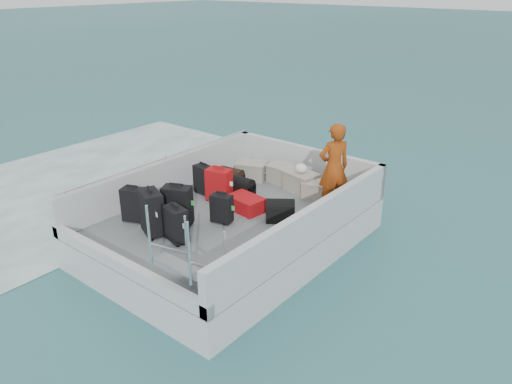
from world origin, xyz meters
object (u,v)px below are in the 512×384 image
suitcase_5 (219,185)px  crate_0 (252,171)px  suitcase_2 (204,180)px  suitcase_7 (222,209)px  crate_1 (283,175)px  suitcase_3 (152,213)px  crate_3 (317,191)px  passenger (334,168)px  suitcase_8 (246,203)px  crate_2 (301,182)px  suitcase_4 (178,206)px  suitcase_0 (134,205)px  suitcase_6 (176,225)px

suitcase_5 → crate_0: size_ratio=1.11×
suitcase_2 → crate_0: bearing=84.4°
suitcase_7 → crate_1: bearing=82.3°
suitcase_3 → crate_3: (1.38, 2.99, -0.22)m
passenger → crate_3: bearing=-86.4°
suitcase_3 → crate_1: 3.26m
suitcase_8 → crate_2: bearing=-5.1°
suitcase_4 → suitcase_7: (0.53, 0.55, -0.10)m
crate_0 → suitcase_5: bearing=-79.7°
crate_1 → passenger: passenger is taller
suitcase_4 → suitcase_5: size_ratio=1.11×
suitcase_3 → suitcase_7: bearing=82.5°
suitcase_7 → crate_1: size_ratio=0.88×
crate_2 → crate_0: bearing=-174.7°
suitcase_3 → crate_1: bearing=107.0°
suitcase_0 → suitcase_2: bearing=64.7°
suitcase_3 → crate_2: 3.24m
suitcase_6 → crate_0: 3.02m
suitcase_2 → crate_2: size_ratio=0.93×
crate_0 → crate_2: (1.20, 0.11, 0.01)m
suitcase_3 → crate_0: bearing=119.0°
suitcase_6 → suitcase_7: 0.98m
suitcase_5 → passenger: bearing=15.4°
suitcase_7 → suitcase_4: bearing=-148.6°
suitcase_8 → suitcase_5: bearing=95.9°
suitcase_6 → crate_2: 3.05m
suitcase_2 → crate_0: suitcase_2 is taller
suitcase_0 → suitcase_4: size_ratio=0.87×
crate_0 → crate_1: crate_1 is taller
crate_1 → suitcase_4: bearing=-95.7°
suitcase_7 → passenger: (1.23, 1.70, 0.57)m
suitcase_0 → suitcase_4: suitcase_4 is taller
suitcase_8 → passenger: 1.75m
crate_0 → passenger: 2.25m
crate_1 → crate_2: size_ratio=0.95×
suitcase_5 → passenger: 2.23m
suitcase_7 → passenger: passenger is taller
suitcase_4 → crate_2: bearing=46.7°
suitcase_5 → suitcase_7: bearing=-57.2°
suitcase_0 → suitcase_6: 1.12m
suitcase_6 → suitcase_8: 1.64m
crate_3 → crate_2: bearing=167.2°
crate_1 → crate_2: (0.54, -0.13, 0.01)m
suitcase_7 → crate_2: 2.08m
suitcase_6 → crate_1: size_ratio=1.00×
crate_2 → suitcase_5: bearing=-124.8°
suitcase_4 → passenger: bearing=26.1°
suitcase_6 → crate_1: bearing=104.7°
suitcase_3 → suitcase_6: suitcase_3 is taller
suitcase_0 → suitcase_7: size_ratio=1.20×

